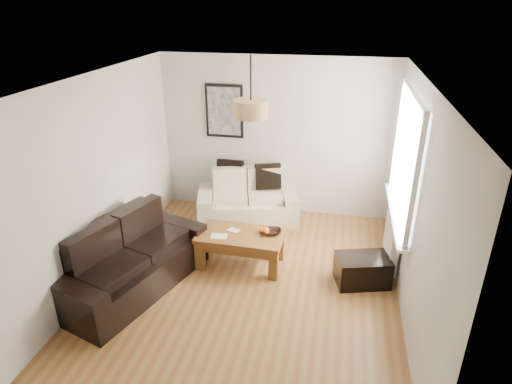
% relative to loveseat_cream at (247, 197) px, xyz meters
% --- Properties ---
extents(floor, '(4.50, 4.50, 0.00)m').
position_rel_loveseat_cream_xyz_m(floor, '(0.38, -1.78, -0.40)').
color(floor, brown).
rests_on(floor, ground).
extents(ceiling, '(3.80, 4.50, 0.00)m').
position_rel_loveseat_cream_xyz_m(ceiling, '(0.38, -1.78, 2.20)').
color(ceiling, white).
rests_on(ceiling, floor).
extents(wall_back, '(3.80, 0.04, 2.60)m').
position_rel_loveseat_cream_xyz_m(wall_back, '(0.38, 0.47, 0.90)').
color(wall_back, silver).
rests_on(wall_back, floor).
extents(wall_front, '(3.80, 0.04, 2.60)m').
position_rel_loveseat_cream_xyz_m(wall_front, '(0.38, -4.03, 0.90)').
color(wall_front, silver).
rests_on(wall_front, floor).
extents(wall_left, '(0.04, 4.50, 2.60)m').
position_rel_loveseat_cream_xyz_m(wall_left, '(-1.52, -1.78, 0.90)').
color(wall_left, silver).
rests_on(wall_left, floor).
extents(wall_right, '(0.04, 4.50, 2.60)m').
position_rel_loveseat_cream_xyz_m(wall_right, '(2.28, -1.78, 0.90)').
color(wall_right, silver).
rests_on(wall_right, floor).
extents(window_bay, '(0.14, 1.90, 1.60)m').
position_rel_loveseat_cream_xyz_m(window_bay, '(2.24, -0.98, 1.20)').
color(window_bay, white).
rests_on(window_bay, wall_right).
extents(radiator, '(0.10, 0.90, 0.52)m').
position_rel_loveseat_cream_xyz_m(radiator, '(2.20, -0.98, -0.02)').
color(radiator, white).
rests_on(radiator, wall_right).
extents(poster, '(0.62, 0.04, 0.87)m').
position_rel_loveseat_cream_xyz_m(poster, '(-0.47, 0.44, 1.30)').
color(poster, black).
rests_on(poster, wall_back).
extents(pendant_shade, '(0.40, 0.40, 0.20)m').
position_rel_loveseat_cream_xyz_m(pendant_shade, '(0.38, -1.48, 1.83)').
color(pendant_shade, tan).
rests_on(pendant_shade, ceiling).
extents(loveseat_cream, '(1.77, 1.26, 0.79)m').
position_rel_loveseat_cream_xyz_m(loveseat_cream, '(0.00, 0.00, 0.00)').
color(loveseat_cream, '#BDB298').
rests_on(loveseat_cream, floor).
extents(sofa_leather, '(1.54, 2.19, 0.86)m').
position_rel_loveseat_cream_xyz_m(sofa_leather, '(-1.05, -2.09, 0.03)').
color(sofa_leather, black).
rests_on(sofa_leather, floor).
extents(coffee_table, '(1.18, 0.67, 0.47)m').
position_rel_loveseat_cream_xyz_m(coffee_table, '(0.19, -1.32, -0.16)').
color(coffee_table, brown).
rests_on(coffee_table, floor).
extents(ottoman, '(0.75, 0.59, 0.38)m').
position_rel_loveseat_cream_xyz_m(ottoman, '(1.83, -1.44, -0.21)').
color(ottoman, black).
rests_on(ottoman, floor).
extents(cushion_left, '(0.44, 0.15, 0.44)m').
position_rel_loveseat_cream_xyz_m(cushion_left, '(-0.34, 0.19, 0.33)').
color(cushion_left, black).
rests_on(cushion_left, loveseat_cream).
extents(cushion_right, '(0.44, 0.26, 0.42)m').
position_rel_loveseat_cream_xyz_m(cushion_right, '(0.30, 0.19, 0.32)').
color(cushion_right, black).
rests_on(cushion_right, loveseat_cream).
extents(fruit_bowl, '(0.27, 0.27, 0.06)m').
position_rel_loveseat_cream_xyz_m(fruit_bowl, '(0.62, -1.23, 0.10)').
color(fruit_bowl, black).
rests_on(fruit_bowl, coffee_table).
extents(orange_a, '(0.10, 0.10, 0.09)m').
position_rel_loveseat_cream_xyz_m(orange_a, '(0.53, -1.25, 0.12)').
color(orange_a, '#DA4A12').
rests_on(orange_a, fruit_bowl).
extents(orange_b, '(0.11, 0.11, 0.09)m').
position_rel_loveseat_cream_xyz_m(orange_b, '(0.52, -1.23, 0.12)').
color(orange_b, orange).
rests_on(orange_b, fruit_bowl).
extents(orange_c, '(0.08, 0.08, 0.08)m').
position_rel_loveseat_cream_xyz_m(orange_c, '(0.47, -1.23, 0.12)').
color(orange_c, '#EF5B14').
rests_on(orange_c, fruit_bowl).
extents(papers, '(0.23, 0.17, 0.01)m').
position_rel_loveseat_cream_xyz_m(papers, '(-0.07, -1.44, 0.08)').
color(papers, silver).
rests_on(papers, coffee_table).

